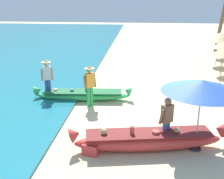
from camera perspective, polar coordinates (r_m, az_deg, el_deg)
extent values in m
plane|color=beige|center=(10.31, 10.86, -7.94)|extent=(80.00, 80.00, 0.00)
ellipsoid|color=red|center=(8.85, 7.47, -10.44)|extent=(4.65, 1.55, 0.56)
cone|color=red|center=(9.40, 21.20, -7.58)|extent=(0.49, 0.52, 0.52)
cone|color=red|center=(8.55, -7.53, -9.07)|extent=(0.49, 0.52, 0.52)
cube|color=maroon|center=(8.72, 7.55, -8.84)|extent=(3.93, 1.44, 0.04)
sphere|color=tan|center=(8.52, -1.66, -8.63)|extent=(0.20, 0.20, 0.20)
cylinder|color=#B74C38|center=(8.55, 4.13, -8.33)|extent=(0.14, 0.14, 0.26)
cylinder|color=#B74C38|center=(8.69, 8.93, -8.65)|extent=(0.23, 0.23, 0.10)
sphere|color=tan|center=(8.86, 13.21, -8.11)|extent=(0.17, 0.17, 0.17)
ellipsoid|color=#38B760|center=(12.81, -5.98, -1.26)|extent=(4.24, 1.09, 0.41)
cone|color=#38B760|center=(12.63, 3.22, -0.26)|extent=(0.45, 0.49, 0.53)
cone|color=#38B760|center=(13.15, -14.90, -0.11)|extent=(0.45, 0.49, 0.53)
cube|color=#1E6435|center=(12.74, -6.01, -0.40)|extent=(3.57, 1.05, 0.04)
cylinder|color=silver|center=(13.00, -11.48, -0.06)|extent=(0.18, 0.18, 0.10)
cylinder|color=#386699|center=(12.79, -8.17, -0.19)|extent=(0.17, 0.17, 0.10)
cylinder|color=#2D2D33|center=(12.68, -5.09, 0.08)|extent=(0.18, 0.18, 0.23)
cylinder|color=green|center=(12.01, -4.23, -1.42)|extent=(0.14, 0.14, 0.88)
cylinder|color=green|center=(11.95, -4.83, -1.54)|extent=(0.14, 0.14, 0.88)
cube|color=gold|center=(11.74, -4.62, 1.93)|extent=(0.42, 0.39, 0.61)
cylinder|color=#9E7051|center=(11.84, -3.57, 1.84)|extent=(0.19, 0.22, 0.56)
cylinder|color=#9E7051|center=(11.65, -5.59, 1.50)|extent=(0.19, 0.22, 0.56)
sphere|color=#9E7051|center=(11.63, -4.68, 3.94)|extent=(0.22, 0.22, 0.22)
cylinder|color=tan|center=(11.61, -4.69, 4.32)|extent=(0.44, 0.44, 0.02)
cone|color=tan|center=(11.59, -4.70, 4.66)|extent=(0.26, 0.26, 0.12)
cylinder|color=#3D5BA8|center=(9.05, 10.65, -9.00)|extent=(0.14, 0.14, 0.82)
cylinder|color=#3D5BA8|center=(9.15, 11.24, -8.73)|extent=(0.14, 0.14, 0.82)
cube|color=brown|center=(8.80, 11.23, -4.84)|extent=(0.41, 0.41, 0.58)
cylinder|color=brown|center=(8.67, 10.11, -5.50)|extent=(0.20, 0.20, 0.53)
cylinder|color=brown|center=(9.00, 12.06, -4.71)|extent=(0.20, 0.20, 0.53)
sphere|color=brown|center=(8.65, 11.39, -2.36)|extent=(0.22, 0.22, 0.22)
cylinder|color=#3D5BA8|center=(13.17, -12.63, 0.10)|extent=(0.14, 0.14, 0.92)
cylinder|color=#3D5BA8|center=(13.17, -13.24, 0.05)|extent=(0.14, 0.14, 0.92)
cube|color=silver|center=(12.95, -13.18, 3.28)|extent=(0.41, 0.32, 0.61)
cylinder|color=tan|center=(12.94, -12.14, 3.12)|extent=(0.15, 0.22, 0.56)
cylinder|color=tan|center=(12.95, -14.18, 2.97)|extent=(0.15, 0.22, 0.56)
sphere|color=tan|center=(12.84, -13.32, 5.12)|extent=(0.22, 0.22, 0.22)
cylinder|color=tan|center=(12.83, -13.34, 5.46)|extent=(0.44, 0.44, 0.02)
cone|color=tan|center=(12.81, -13.37, 5.77)|extent=(0.26, 0.26, 0.12)
cylinder|color=#B7B7BC|center=(8.78, 17.32, -5.28)|extent=(0.05, 0.05, 2.26)
cone|color=blue|center=(8.44, 17.95, 0.74)|extent=(2.36, 2.36, 0.36)
cylinder|color=#333338|center=(9.26, 16.65, -11.50)|extent=(0.36, 0.36, 0.06)
cylinder|color=#8E6B47|center=(15.86, 21.55, 4.25)|extent=(0.04, 0.04, 1.90)
cone|color=tan|center=(15.70, 21.90, 7.08)|extent=(1.60, 1.60, 0.32)
cylinder|color=#8E6B47|center=(18.10, 21.56, 5.93)|extent=(0.04, 0.04, 1.90)
cone|color=tan|center=(17.96, 21.87, 8.41)|extent=(1.60, 1.60, 0.32)
cylinder|color=#8E6B47|center=(20.42, 20.72, 7.37)|extent=(0.04, 0.04, 1.90)
cone|color=tan|center=(20.29, 20.98, 9.58)|extent=(1.60, 1.60, 0.32)
cylinder|color=#8E6B47|center=(22.97, 21.21, 8.47)|extent=(0.04, 0.04, 1.90)
cone|color=tan|center=(22.86, 21.45, 10.43)|extent=(1.60, 1.60, 0.32)
cylinder|color=brown|center=(24.44, 21.70, 13.75)|extent=(0.80, 0.28, 5.95)
cube|color=#C63838|center=(8.62, -4.29, -12.00)|extent=(0.55, 0.45, 0.35)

